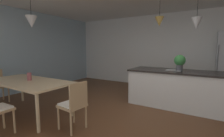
# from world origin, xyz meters

# --- Properties ---
(ground_plane) EXTENTS (10.00, 8.40, 0.04)m
(ground_plane) POSITION_xyz_m (0.00, 0.00, -0.02)
(ground_plane) COLOR brown
(wall_back_kitchen) EXTENTS (10.00, 0.12, 2.70)m
(wall_back_kitchen) POSITION_xyz_m (0.00, 3.26, 1.35)
(wall_back_kitchen) COLOR white
(wall_back_kitchen) RESTS_ON ground_plane
(window_wall_left_glazing) EXTENTS (0.06, 8.40, 2.70)m
(window_wall_left_glazing) POSITION_xyz_m (-4.06, 0.00, 1.35)
(window_wall_left_glazing) COLOR #9EB7C6
(window_wall_left_glazing) RESTS_ON ground_plane
(dining_table) EXTENTS (2.08, 0.97, 0.74)m
(dining_table) POSITION_xyz_m (-2.19, -0.91, 0.68)
(dining_table) COLOR #D1B284
(dining_table) RESTS_ON ground_plane
(chair_kitchen_end) EXTENTS (0.44, 0.44, 0.87)m
(chair_kitchen_end) POSITION_xyz_m (-0.78, -0.92, 0.47)
(chair_kitchen_end) COLOR tan
(chair_kitchen_end) RESTS_ON ground_plane
(kitchen_island) EXTENTS (2.17, 0.92, 0.91)m
(kitchen_island) POSITION_xyz_m (0.47, 1.29, 0.46)
(kitchen_island) COLOR silver
(kitchen_island) RESTS_ON ground_plane
(pendant_over_table) EXTENTS (0.23, 0.23, 0.83)m
(pendant_over_table) POSITION_xyz_m (-2.03, -0.83, 2.00)
(pendant_over_table) COLOR black
(pendant_over_island_main) EXTENTS (0.23, 0.23, 0.71)m
(pendant_over_island_main) POSITION_xyz_m (0.05, 1.29, 2.11)
(pendant_over_island_main) COLOR black
(pendant_over_island_aux) EXTENTS (0.23, 0.23, 0.84)m
(pendant_over_island_aux) POSITION_xyz_m (0.89, 1.29, 2.00)
(pendant_over_island_aux) COLOR black
(potted_plant_on_island) EXTENTS (0.26, 0.26, 0.39)m
(potted_plant_on_island) POSITION_xyz_m (0.58, 1.29, 1.13)
(potted_plant_on_island) COLOR #4C4C51
(potted_plant_on_island) RESTS_ON kitchen_island
(vase_on_dining_table) EXTENTS (0.09, 0.09, 0.17)m
(vase_on_dining_table) POSITION_xyz_m (-2.19, -0.85, 0.82)
(vase_on_dining_table) COLOR #994C51
(vase_on_dining_table) RESTS_ON dining_table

